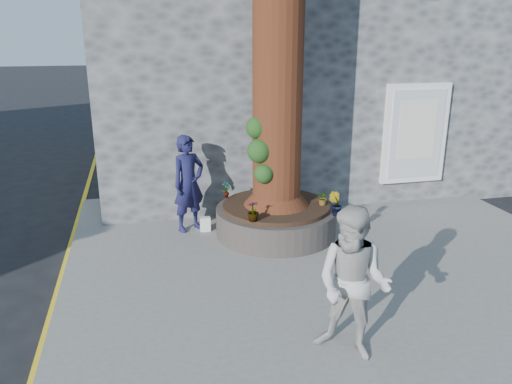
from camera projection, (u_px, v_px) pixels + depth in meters
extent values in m
plane|color=black|center=(261.00, 293.00, 7.69)|extent=(120.00, 120.00, 0.00)
cube|color=slate|center=(328.00, 253.00, 8.93)|extent=(9.00, 8.00, 0.12)
cube|color=yellow|center=(60.00, 285.00, 7.94)|extent=(0.10, 30.00, 0.01)
cube|color=#45474A|center=(286.00, 64.00, 14.00)|extent=(10.00, 8.00, 6.00)
cube|color=white|center=(415.00, 134.00, 11.03)|extent=(1.50, 0.12, 2.20)
cube|color=silver|center=(416.00, 134.00, 10.97)|extent=(1.25, 0.04, 1.95)
cube|color=silver|center=(417.00, 130.00, 10.92)|extent=(0.90, 0.02, 1.30)
cylinder|color=black|center=(276.00, 221.00, 9.60)|extent=(2.30, 2.30, 0.52)
cylinder|color=black|center=(276.00, 206.00, 9.51)|extent=(2.04, 2.04, 0.08)
cone|color=#452611|center=(276.00, 186.00, 9.39)|extent=(1.24, 1.24, 0.70)
sphere|color=#163C14|center=(259.00, 151.00, 8.89)|extent=(0.44, 0.44, 0.44)
sphere|color=#163C14|center=(264.00, 174.00, 8.94)|extent=(0.36, 0.36, 0.36)
sphere|color=#163C14|center=(257.00, 128.00, 8.88)|extent=(0.40, 0.40, 0.40)
imported|color=#16173E|center=(189.00, 183.00, 9.60)|extent=(0.82, 0.72, 1.89)
imported|color=#B6B3AE|center=(353.00, 284.00, 5.77)|extent=(1.15, 1.14, 1.87)
cube|color=white|center=(205.00, 224.00, 9.75)|extent=(0.20, 0.13, 0.28)
imported|color=gray|center=(226.00, 189.00, 9.82)|extent=(0.21, 0.20, 0.33)
imported|color=gray|center=(335.00, 204.00, 8.83)|extent=(0.33, 0.33, 0.43)
imported|color=gray|center=(253.00, 211.00, 8.59)|extent=(0.23, 0.23, 0.36)
imported|color=gray|center=(323.00, 198.00, 9.40)|extent=(0.33, 0.32, 0.27)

